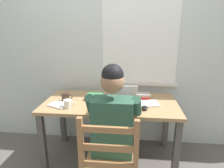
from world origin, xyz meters
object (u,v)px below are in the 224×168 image
object	(u,v)px
laptop	(121,102)
coffee_mug_white	(68,104)
book_stack_side	(143,96)
desk	(110,110)
seated_person	(114,124)
coffee_mug_dark	(126,93)
computer_mouse	(145,108)
coffee_mug_spare	(66,97)
wooden_chair	(110,166)
book_stack_main	(94,97)

from	to	relation	value
laptop	coffee_mug_white	world-z (taller)	laptop
book_stack_side	desk	bearing A→B (deg)	-157.11
seated_person	coffee_mug_dark	size ratio (longest dim) A/B	10.58
computer_mouse	seated_person	bearing A→B (deg)	-137.90
computer_mouse	coffee_mug_spare	distance (m)	0.86
computer_mouse	coffee_mug_dark	world-z (taller)	coffee_mug_dark
computer_mouse	coffee_mug_dark	bearing A→B (deg)	121.23
laptop	coffee_mug_spare	distance (m)	0.62
wooden_chair	coffee_mug_dark	size ratio (longest dim) A/B	7.98
coffee_mug_white	coffee_mug_dark	xyz separation A→B (m)	(0.58, 0.36, 0.01)
coffee_mug_spare	book_stack_main	distance (m)	0.32
wooden_chair	computer_mouse	bearing A→B (deg)	61.99
desk	book_stack_main	world-z (taller)	book_stack_main
desk	coffee_mug_dark	size ratio (longest dim) A/B	12.42
coffee_mug_dark	coffee_mug_white	bearing A→B (deg)	-147.95
seated_person	coffee_mug_spare	xyz separation A→B (m)	(-0.57, 0.39, 0.09)
laptop	coffee_mug_white	distance (m)	0.54
seated_person	computer_mouse	bearing A→B (deg)	42.10
wooden_chair	laptop	distance (m)	0.66
computer_mouse	coffee_mug_dark	distance (m)	0.38
coffee_mug_white	book_stack_main	distance (m)	0.35
seated_person	desk	bearing A→B (deg)	99.97
desk	wooden_chair	bearing A→B (deg)	-83.94
seated_person	coffee_mug_white	distance (m)	0.54
wooden_chair	book_stack_main	world-z (taller)	wooden_chair
wooden_chair	desk	bearing A→B (deg)	96.06
laptop	book_stack_main	bearing A→B (deg)	148.16
coffee_mug_spare	book_stack_side	xyz separation A→B (m)	(0.85, 0.19, -0.02)
computer_mouse	book_stack_main	world-z (taller)	book_stack_main
coffee_mug_dark	book_stack_main	world-z (taller)	coffee_mug_dark
book_stack_main	coffee_mug_white	bearing A→B (deg)	-129.12
desk	wooden_chair	world-z (taller)	wooden_chair
coffee_mug_dark	book_stack_main	xyz separation A→B (m)	(-0.36, -0.09, -0.02)
seated_person	book_stack_main	bearing A→B (deg)	118.31
book_stack_main	wooden_chair	bearing A→B (deg)	-71.08
laptop	coffee_mug_dark	size ratio (longest dim) A/B	2.83
coffee_mug_dark	coffee_mug_spare	world-z (taller)	coffee_mug_dark
coffee_mug_white	book_stack_side	world-z (taller)	coffee_mug_white
seated_person	coffee_mug_white	size ratio (longest dim) A/B	10.26
coffee_mug_white	book_stack_main	world-z (taller)	coffee_mug_white
seated_person	wooden_chair	distance (m)	0.36
desk	coffee_mug_dark	distance (m)	0.27
book_stack_side	wooden_chair	bearing A→B (deg)	-108.49
computer_mouse	coffee_mug_white	world-z (taller)	coffee_mug_white
computer_mouse	coffee_mug_spare	world-z (taller)	coffee_mug_spare
computer_mouse	coffee_mug_dark	xyz separation A→B (m)	(-0.20, 0.32, 0.04)
coffee_mug_spare	seated_person	bearing A→B (deg)	-34.65
coffee_mug_white	computer_mouse	bearing A→B (deg)	2.89
wooden_chair	book_stack_main	distance (m)	0.87
coffee_mug_white	coffee_mug_spare	bearing A→B (deg)	115.62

